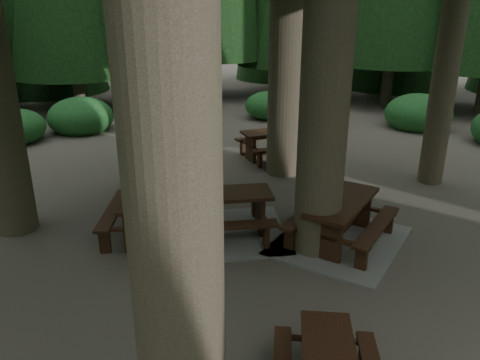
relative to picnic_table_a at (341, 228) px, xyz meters
name	(u,v)px	position (x,y,z in m)	size (l,w,h in m)	color
ground	(283,264)	(-1.37, -0.23, -0.31)	(80.00, 80.00, 0.00)	#4C463D
picnic_table_a	(341,228)	(0.00, 0.00, 0.00)	(3.32, 3.19, 0.87)	gray
picnic_table_b	(148,206)	(-3.19, 1.96, 0.27)	(2.29, 2.49, 0.87)	black
picnic_table_c	(218,220)	(-1.97, 1.28, 0.01)	(3.17, 2.86, 0.89)	gray
picnic_table_d	(275,140)	(1.44, 5.19, 0.24)	(2.01, 1.66, 0.84)	black
shrub_ring	(296,219)	(-0.66, 0.52, 0.09)	(23.86, 24.64, 1.49)	#1B5125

